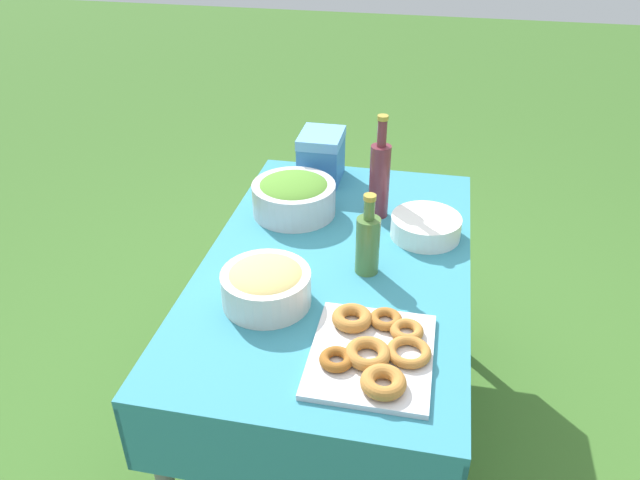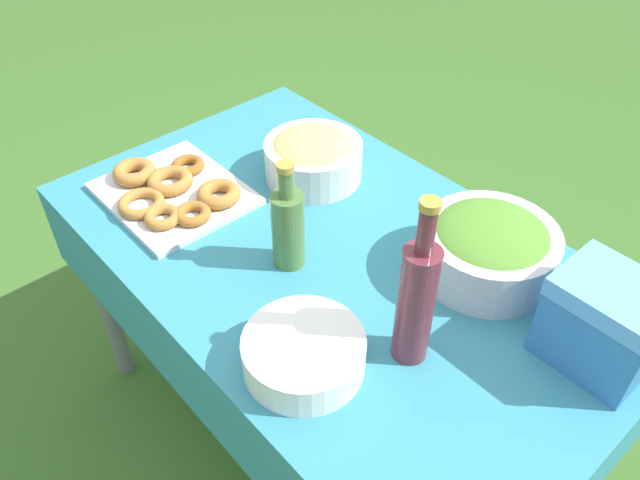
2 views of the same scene
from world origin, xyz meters
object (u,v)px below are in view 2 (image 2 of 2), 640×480
at_px(donut_platter, 172,191).
at_px(wine_bottle, 416,300).
at_px(salad_bowl, 489,247).
at_px(olive_oil_bottle, 288,226).
at_px(cooler_box, 604,323).
at_px(plate_stack, 304,353).
at_px(pasta_bowl, 313,156).

relative_size(donut_platter, wine_bottle, 1.01).
bearing_deg(salad_bowl, olive_oil_bottle, -135.69).
distance_m(wine_bottle, cooler_box, 0.35).
xyz_separation_m(plate_stack, cooler_box, (0.35, 0.42, 0.06)).
bearing_deg(salad_bowl, wine_bottle, -81.75).
xyz_separation_m(salad_bowl, olive_oil_bottle, (-0.31, -0.30, 0.03)).
bearing_deg(pasta_bowl, olive_oil_bottle, -50.61).
relative_size(donut_platter, olive_oil_bottle, 1.42).
relative_size(plate_stack, cooler_box, 1.18).
relative_size(pasta_bowl, wine_bottle, 0.69).
bearing_deg(donut_platter, cooler_box, 18.90).
relative_size(salad_bowl, donut_platter, 0.79).
bearing_deg(salad_bowl, pasta_bowl, -175.11).
bearing_deg(olive_oil_bottle, plate_stack, -34.17).
bearing_deg(cooler_box, donut_platter, -161.10).
bearing_deg(wine_bottle, salad_bowl, 98.25).
height_order(donut_platter, olive_oil_bottle, olive_oil_bottle).
distance_m(olive_oil_bottle, wine_bottle, 0.35).
bearing_deg(olive_oil_bottle, salad_bowl, 44.31).
relative_size(pasta_bowl, plate_stack, 1.09).
height_order(pasta_bowl, olive_oil_bottle, olive_oil_bottle).
xyz_separation_m(salad_bowl, donut_platter, (-0.68, -0.37, -0.05)).
bearing_deg(olive_oil_bottle, donut_platter, -169.35).
height_order(salad_bowl, cooler_box, cooler_box).
xyz_separation_m(salad_bowl, pasta_bowl, (-0.52, -0.04, -0.01)).
bearing_deg(pasta_bowl, donut_platter, -116.69).
relative_size(salad_bowl, pasta_bowl, 1.16).
bearing_deg(pasta_bowl, wine_bottle, -23.83).
xyz_separation_m(plate_stack, wine_bottle, (0.11, 0.17, 0.11)).
xyz_separation_m(donut_platter, olive_oil_bottle, (0.38, 0.07, 0.08)).
xyz_separation_m(olive_oil_bottle, wine_bottle, (0.35, 0.01, 0.04)).
relative_size(olive_oil_bottle, wine_bottle, 0.71).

